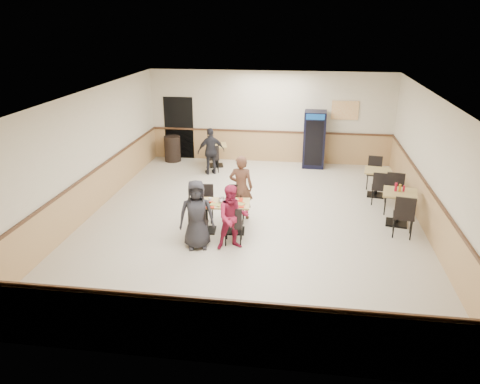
# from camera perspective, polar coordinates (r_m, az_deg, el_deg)

# --- Properties ---
(ground) EXTENTS (10.00, 10.00, 0.00)m
(ground) POSITION_cam_1_polar(r_m,az_deg,el_deg) (11.30, 1.48, -3.49)
(ground) COLOR beige
(ground) RESTS_ON ground
(room_shell) EXTENTS (10.00, 10.00, 10.00)m
(room_shell) POSITION_cam_1_polar(r_m,az_deg,el_deg) (13.44, 10.32, 2.80)
(room_shell) COLOR silver
(room_shell) RESTS_ON ground
(main_table) EXTENTS (1.37, 0.77, 0.71)m
(main_table) POSITION_cam_1_polar(r_m,az_deg,el_deg) (10.57, -2.39, -2.49)
(main_table) COLOR black
(main_table) RESTS_ON ground
(main_chairs) EXTENTS (1.30, 1.64, 0.90)m
(main_chairs) POSITION_cam_1_polar(r_m,az_deg,el_deg) (10.59, -2.64, -2.59)
(main_chairs) COLOR black
(main_chairs) RESTS_ON ground
(diner_woman_left) EXTENTS (0.83, 0.65, 1.50)m
(diner_woman_left) POSITION_cam_1_polar(r_m,az_deg,el_deg) (9.78, -5.31, -2.76)
(diner_woman_left) COLOR black
(diner_woman_left) RESTS_ON ground
(diner_woman_right) EXTENTS (0.82, 0.73, 1.41)m
(diner_woman_right) POSITION_cam_1_polar(r_m,az_deg,el_deg) (9.72, -0.89, -3.12)
(diner_woman_right) COLOR maroon
(diner_woman_right) RESTS_ON ground
(diner_man_opposite) EXTENTS (0.59, 0.40, 1.57)m
(diner_man_opposite) POSITION_cam_1_polar(r_m,az_deg,el_deg) (11.17, 0.12, 0.57)
(diner_man_opposite) COLOR #533223
(diner_man_opposite) RESTS_ON ground
(lone_diner) EXTENTS (0.92, 0.68, 1.45)m
(lone_diner) POSITION_cam_1_polar(r_m,az_deg,el_deg) (14.46, -3.55, 4.98)
(lone_diner) COLOR black
(lone_diner) RESTS_ON ground
(tabletop_clutter) EXTENTS (1.16, 0.70, 0.12)m
(tabletop_clutter) POSITION_cam_1_polar(r_m,az_deg,el_deg) (10.42, -2.64, -1.31)
(tabletop_clutter) COLOR red
(tabletop_clutter) RESTS_ON main_table
(side_table_near) EXTENTS (0.88, 0.88, 0.81)m
(side_table_near) POSITION_cam_1_polar(r_m,az_deg,el_deg) (11.53, 18.80, -1.26)
(side_table_near) COLOR black
(side_table_near) RESTS_ON ground
(side_table_near_chair_south) EXTENTS (0.55, 0.55, 1.02)m
(side_table_near_chair_south) POSITION_cam_1_polar(r_m,az_deg,el_deg) (10.95, 19.34, -2.63)
(side_table_near_chair_south) COLOR black
(side_table_near_chair_south) RESTS_ON ground
(side_table_near_chair_north) EXTENTS (0.55, 0.55, 1.02)m
(side_table_near_chair_north) POSITION_cam_1_polar(r_m,az_deg,el_deg) (12.13, 18.27, -0.24)
(side_table_near_chair_north) COLOR black
(side_table_near_chair_north) RESTS_ON ground
(side_table_far) EXTENTS (0.78, 0.78, 0.73)m
(side_table_far) POSITION_cam_1_polar(r_m,az_deg,el_deg) (13.21, 16.36, 1.56)
(side_table_far) COLOR black
(side_table_far) RESTS_ON ground
(side_table_far_chair_south) EXTENTS (0.49, 0.49, 0.93)m
(side_table_far_chair_south) POSITION_cam_1_polar(r_m,az_deg,el_deg) (12.67, 16.69, 0.60)
(side_table_far_chair_south) COLOR black
(side_table_far_chair_south) RESTS_ON ground
(side_table_far_chair_north) EXTENTS (0.49, 0.49, 0.93)m
(side_table_far_chair_north) POSITION_cam_1_polar(r_m,az_deg,el_deg) (13.77, 16.04, 2.26)
(side_table_far_chair_north) COLOR black
(side_table_far_chair_north) RESTS_ON ground
(condiment_caddy) EXTENTS (0.23, 0.06, 0.20)m
(condiment_caddy) POSITION_cam_1_polar(r_m,az_deg,el_deg) (11.45, 18.81, 0.51)
(condiment_caddy) COLOR #A70B24
(condiment_caddy) RESTS_ON side_table_near
(back_table) EXTENTS (0.81, 0.81, 0.72)m
(back_table) POSITION_cam_1_polar(r_m,az_deg,el_deg) (15.30, -2.93, 4.91)
(back_table) COLOR black
(back_table) RESTS_ON ground
(back_table_chair_lone) EXTENTS (0.51, 0.51, 0.91)m
(back_table_chair_lone) POSITION_cam_1_polar(r_m,az_deg,el_deg) (14.76, -3.34, 4.22)
(back_table_chair_lone) COLOR black
(back_table_chair_lone) RESTS_ON ground
(pepsi_cooler) EXTENTS (0.71, 0.72, 1.82)m
(pepsi_cooler) POSITION_cam_1_polar(r_m,az_deg,el_deg) (15.30, 9.04, 6.36)
(pepsi_cooler) COLOR black
(pepsi_cooler) RESTS_ON ground
(trash_bin) EXTENTS (0.54, 0.54, 0.86)m
(trash_bin) POSITION_cam_1_polar(r_m,az_deg,el_deg) (16.00, -8.24, 5.24)
(trash_bin) COLOR black
(trash_bin) RESTS_ON ground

